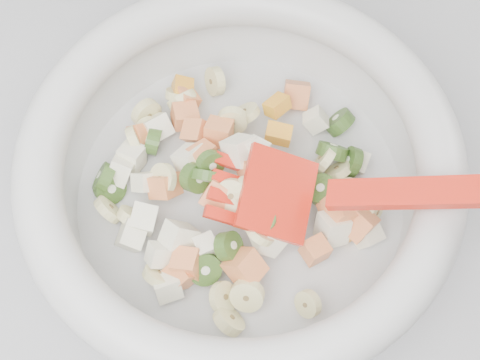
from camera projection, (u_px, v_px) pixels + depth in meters
counter at (193, 326)px, 1.06m from camera, size 2.00×0.60×0.90m
mixing_bowl at (240, 176)px, 0.60m from camera, size 0.39×0.40×0.16m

